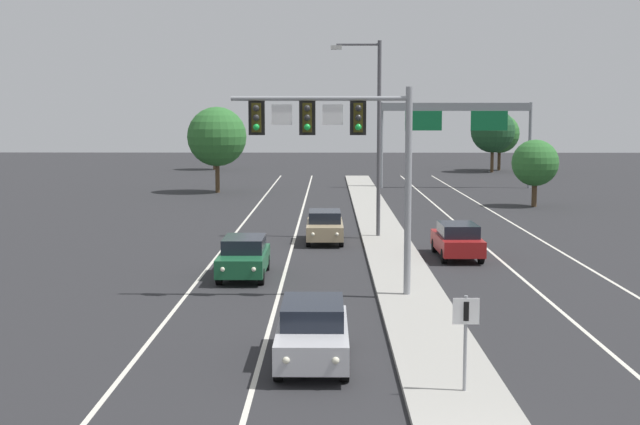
# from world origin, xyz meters

# --- Properties ---
(median_island) EXTENTS (2.40, 110.00, 0.15)m
(median_island) POSITION_xyz_m (0.00, 18.00, 0.07)
(median_island) COLOR #9E9B93
(median_island) RESTS_ON ground
(lane_stripe_oncoming_center) EXTENTS (0.14, 100.00, 0.01)m
(lane_stripe_oncoming_center) POSITION_xyz_m (-4.70, 25.00, 0.00)
(lane_stripe_oncoming_center) COLOR silver
(lane_stripe_oncoming_center) RESTS_ON ground
(lane_stripe_receding_center) EXTENTS (0.14, 100.00, 0.01)m
(lane_stripe_receding_center) POSITION_xyz_m (4.70, 25.00, 0.00)
(lane_stripe_receding_center) COLOR silver
(lane_stripe_receding_center) RESTS_ON ground
(edge_stripe_left) EXTENTS (0.14, 100.00, 0.01)m
(edge_stripe_left) POSITION_xyz_m (-8.00, 25.00, 0.00)
(edge_stripe_left) COLOR silver
(edge_stripe_left) RESTS_ON ground
(edge_stripe_right) EXTENTS (0.14, 100.00, 0.01)m
(edge_stripe_right) POSITION_xyz_m (8.00, 25.00, 0.00)
(edge_stripe_right) COLOR silver
(edge_stripe_right) RESTS_ON ground
(overhead_signal_mast) EXTENTS (6.22, 0.44, 7.20)m
(overhead_signal_mast) POSITION_xyz_m (-2.32, 15.06, 5.46)
(overhead_signal_mast) COLOR gray
(overhead_signal_mast) RESTS_ON median_island
(median_sign_post) EXTENTS (0.60, 0.10, 2.20)m
(median_sign_post) POSITION_xyz_m (0.18, 4.70, 1.59)
(median_sign_post) COLOR gray
(median_sign_post) RESTS_ON median_island
(street_lamp_median) EXTENTS (2.58, 0.28, 10.00)m
(street_lamp_median) POSITION_xyz_m (-0.56, 29.43, 5.79)
(street_lamp_median) COLOR #4C4C51
(street_lamp_median) RESTS_ON median_island
(car_oncoming_silver) EXTENTS (1.82, 4.47, 1.58)m
(car_oncoming_silver) POSITION_xyz_m (-3.32, 7.37, 0.82)
(car_oncoming_silver) COLOR #B7B7BC
(car_oncoming_silver) RESTS_ON ground
(car_oncoming_green) EXTENTS (1.84, 4.48, 1.58)m
(car_oncoming_green) POSITION_xyz_m (-6.27, 18.91, 0.82)
(car_oncoming_green) COLOR #195633
(car_oncoming_green) RESTS_ON ground
(car_oncoming_tan) EXTENTS (1.85, 4.48, 1.58)m
(car_oncoming_tan) POSITION_xyz_m (-3.11, 28.13, 0.82)
(car_oncoming_tan) COLOR tan
(car_oncoming_tan) RESTS_ON ground
(car_receding_red) EXTENTS (1.86, 4.49, 1.58)m
(car_receding_red) POSITION_xyz_m (2.86, 23.47, 0.82)
(car_receding_red) COLOR maroon
(car_receding_red) RESTS_ON ground
(highway_sign_gantry) EXTENTS (13.28, 0.42, 7.50)m
(highway_sign_gantry) POSITION_xyz_m (8.20, 59.94, 6.16)
(highway_sign_gantry) COLOR gray
(highway_sign_gantry) RESTS_ON ground
(tree_far_right_a) EXTENTS (4.91, 4.91, 7.11)m
(tree_far_right_a) POSITION_xyz_m (15.41, 80.48, 4.64)
(tree_far_right_a) COLOR #4C3823
(tree_far_right_a) RESTS_ON ground
(tree_far_left_c) EXTENTS (4.89, 4.89, 7.08)m
(tree_far_left_c) POSITION_xyz_m (-12.14, 55.33, 4.62)
(tree_far_left_c) COLOR #4C3823
(tree_far_left_c) RESTS_ON ground
(tree_far_left_b) EXTENTS (4.31, 4.31, 6.24)m
(tree_far_left_b) POSITION_xyz_m (-16.34, 84.53, 4.07)
(tree_far_left_b) COLOR #4C3823
(tree_far_left_b) RESTS_ON ground
(tree_far_right_c) EXTENTS (3.25, 3.25, 4.70)m
(tree_far_right_c) POSITION_xyz_m (11.50, 44.85, 3.06)
(tree_far_right_c) COLOR #4C3823
(tree_far_right_c) RESTS_ON ground
(tree_far_right_b) EXTENTS (4.53, 4.53, 6.55)m
(tree_far_right_b) POSITION_xyz_m (16.86, 83.78, 4.28)
(tree_far_right_b) COLOR #4C3823
(tree_far_right_b) RESTS_ON ground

